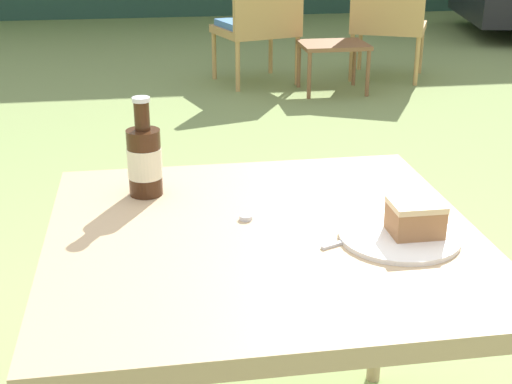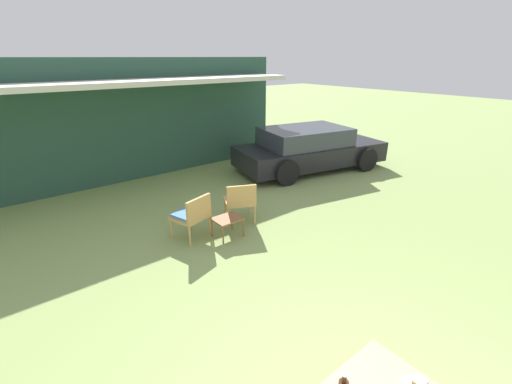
{
  "view_description": "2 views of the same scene",
  "coord_description": "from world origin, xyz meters",
  "views": [
    {
      "loc": [
        -0.22,
        -1.32,
        1.33
      ],
      "look_at": [
        0.0,
        0.1,
        0.75
      ],
      "focal_mm": 50.0,
      "sensor_mm": 36.0,
      "label": 1
    },
    {
      "loc": [
        -1.88,
        -0.77,
        3.09
      ],
      "look_at": [
        1.56,
        3.54,
        0.9
      ],
      "focal_mm": 24.0,
      "sensor_mm": 36.0,
      "label": 2
    }
  ],
  "objects": [
    {
      "name": "wicker_chair_plain",
      "position": [
        1.73,
        4.24,
        0.48
      ],
      "size": [
        0.74,
        0.72,
        0.83
      ],
      "rotation": [
        0.0,
        0.0,
        2.71
      ],
      "color": "tan",
      "rests_on": "ground_plane"
    },
    {
      "name": "parked_car",
      "position": [
        5.34,
        5.81,
        0.6
      ],
      "size": [
        4.57,
        2.65,
        1.22
      ],
      "rotation": [
        0.0,
        0.0,
        -0.21
      ],
      "color": "black",
      "rests_on": "ground_plane"
    },
    {
      "name": "cabin_building",
      "position": [
        0.04,
        9.79,
        1.55
      ],
      "size": [
        11.12,
        4.71,
        3.08
      ],
      "color": "#284C3D",
      "rests_on": "ground_plane"
    },
    {
      "name": "garden_side_table",
      "position": [
        1.19,
        3.9,
        0.33
      ],
      "size": [
        0.5,
        0.41,
        0.37
      ],
      "color": "brown",
      "rests_on": "ground_plane"
    },
    {
      "name": "wicker_chair_cushioned",
      "position": [
        0.68,
        4.26,
        0.47
      ],
      "size": [
        0.7,
        0.67,
        0.83
      ],
      "rotation": [
        0.0,
        0.0,
        3.43
      ],
      "color": "tan",
      "rests_on": "ground_plane"
    }
  ]
}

